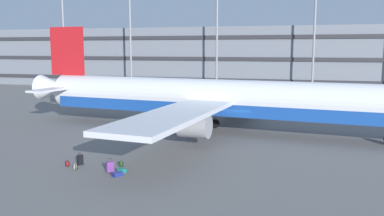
% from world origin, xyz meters
% --- Properties ---
extents(ground_plane, '(600.00, 600.00, 0.00)m').
position_xyz_m(ground_plane, '(0.00, 0.00, 0.00)').
color(ground_plane, slate).
extents(terminal_structure, '(136.05, 19.02, 12.00)m').
position_xyz_m(terminal_structure, '(0.00, 47.89, 6.00)').
color(terminal_structure, slate).
rests_on(terminal_structure, ground_plane).
extents(airliner, '(43.08, 35.12, 10.23)m').
position_xyz_m(airliner, '(-1.84, 0.97, 3.12)').
color(airliner, silver).
rests_on(airliner, ground_plane).
extents(light_mast_far_left, '(1.80, 0.50, 26.13)m').
position_xyz_m(light_mast_far_left, '(-39.95, 33.60, 14.81)').
color(light_mast_far_left, gray).
rests_on(light_mast_far_left, ground_plane).
extents(light_mast_left, '(1.80, 0.50, 24.43)m').
position_xyz_m(light_mast_left, '(-25.79, 33.60, 13.94)').
color(light_mast_left, gray).
rests_on(light_mast_left, ground_plane).
extents(light_mast_center_left, '(1.80, 0.50, 25.67)m').
position_xyz_m(light_mast_center_left, '(-9.33, 33.60, 14.58)').
color(light_mast_center_left, gray).
rests_on(light_mast_center_left, ground_plane).
extents(light_mast_center_right, '(1.80, 0.50, 19.76)m').
position_xyz_m(light_mast_center_right, '(7.00, 33.60, 11.54)').
color(light_mast_center_right, gray).
rests_on(light_mast_center_right, ground_plane).
extents(suitcase_laid_flat, '(0.52, 0.51, 0.95)m').
position_xyz_m(suitcase_laid_flat, '(-6.09, -13.52, 0.38)').
color(suitcase_laid_flat, '#72388C').
rests_on(suitcase_laid_flat, ground_plane).
extents(suitcase_navy, '(0.42, 0.44, 0.82)m').
position_xyz_m(suitcase_navy, '(-8.85, -12.54, 0.38)').
color(suitcase_navy, black).
rests_on(suitcase_navy, ground_plane).
extents(suitcase_upright, '(0.77, 0.74, 0.24)m').
position_xyz_m(suitcase_upright, '(-5.42, -13.27, 0.12)').
color(suitcase_upright, '#147266').
rests_on(suitcase_upright, ground_plane).
extents(suitcase_silver, '(0.66, 0.76, 0.25)m').
position_xyz_m(suitcase_silver, '(-5.30, -14.06, 0.12)').
color(suitcase_silver, navy).
rests_on(suitcase_silver, ground_plane).
extents(backpack_purple, '(0.41, 0.39, 0.46)m').
position_xyz_m(backpack_purple, '(-5.98, -12.11, 0.20)').
color(backpack_purple, '#264C26').
rests_on(backpack_purple, ground_plane).
extents(backpack_scuffed, '(0.27, 0.35, 0.49)m').
position_xyz_m(backpack_scuffed, '(-9.43, -13.14, 0.21)').
color(backpack_scuffed, maroon).
rests_on(backpack_scuffed, ground_plane).
extents(backpack_black, '(0.28, 0.34, 0.52)m').
position_xyz_m(backpack_black, '(-8.54, -13.69, 0.23)').
color(backpack_black, gray).
rests_on(backpack_black, ground_plane).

